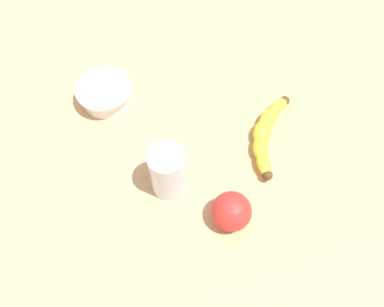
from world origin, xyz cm
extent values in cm
cube|color=tan|center=(0.00, 0.00, 1.50)|extent=(120.00, 120.00, 3.00)
ellipsoid|color=yellow|center=(-16.25, 20.30, 4.90)|extent=(6.25, 5.91, 2.74)
ellipsoid|color=yellow|center=(-12.99, 18.14, 4.90)|extent=(6.73, 5.54, 3.28)
ellipsoid|color=yellow|center=(-9.29, 16.86, 4.90)|extent=(6.55, 4.95, 3.81)
ellipsoid|color=yellow|center=(-5.39, 16.53, 4.90)|extent=(6.01, 3.51, 3.28)
ellipsoid|color=yellow|center=(-1.53, 17.17, 4.90)|extent=(6.42, 4.32, 2.74)
sphere|color=#513819|center=(-18.26, 22.02, 4.90)|extent=(2.10, 2.10, 2.10)
sphere|color=#513819|center=(1.00, 17.93, 4.90)|extent=(2.10, 2.10, 2.10)
cylinder|color=silver|center=(3.96, -1.82, 8.91)|extent=(7.06, 7.06, 11.81)
cylinder|color=#9B759D|center=(3.96, -1.82, 8.35)|extent=(6.56, 6.56, 10.21)
cylinder|color=white|center=(-16.25, -18.54, 5.61)|extent=(10.60, 10.60, 5.21)
torus|color=white|center=(-16.25, -18.54, 7.61)|extent=(12.72, 12.72, 1.20)
sphere|color=red|center=(10.17, 10.81, 6.81)|extent=(7.62, 7.62, 7.62)
camera|label=1|loc=(38.59, 5.84, 76.42)|focal=37.25mm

